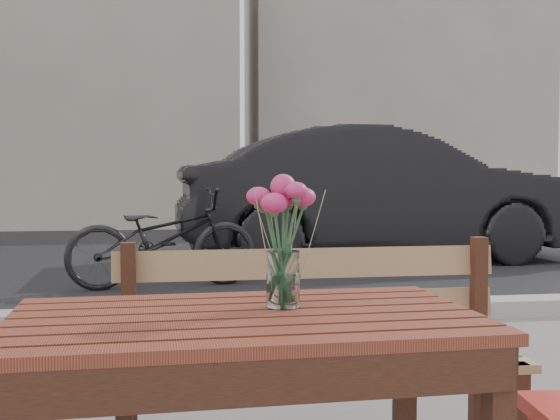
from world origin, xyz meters
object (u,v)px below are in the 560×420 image
Objects in this scene: main_table at (245,361)px; main_vase at (283,225)px; parked_car at (378,195)px; bicycle at (163,238)px.

main_vase is (0.10, 0.07, 0.31)m from main_table.
parked_car is at bearing 71.25° from main_vase.
main_vase is 0.20× the size of bicycle.
main_table is 0.67× the size of bicycle.
main_vase is 6.44m from parked_car.
main_table is 4.60m from bicycle.
bicycle is at bearing 94.43° from main_vase.
main_table is 3.41× the size of main_vase.
main_vase is at bearing 159.26° from parked_car.
main_vase is 4.55m from bicycle.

